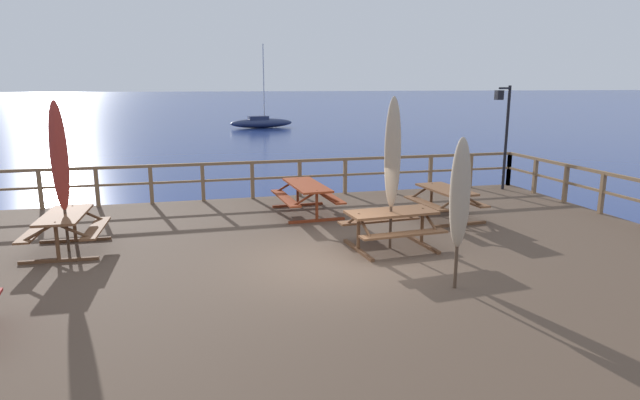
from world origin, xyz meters
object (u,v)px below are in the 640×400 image
picnic_table_back_left (65,224)px  patio_umbrella_tall_back_left (460,194)px  picnic_table_front_left (391,221)px  sailboat_distant (261,122)px  patio_umbrella_tall_mid_right (393,154)px  patio_umbrella_short_mid (59,157)px  lamp_post_hooked (504,122)px  picnic_table_back_right (307,192)px  picnic_table_mid_left (446,197)px

picnic_table_back_left → patio_umbrella_tall_back_left: bearing=-29.5°
picnic_table_front_left → sailboat_distant: 41.33m
picnic_table_back_left → picnic_table_front_left: size_ratio=0.94×
picnic_table_back_left → patio_umbrella_tall_mid_right: patio_umbrella_tall_mid_right is taller
patio_umbrella_short_mid → lamp_post_hooked: size_ratio=0.92×
lamp_post_hooked → picnic_table_back_right: bearing=-166.7°
picnic_table_back_right → lamp_post_hooked: (6.53, 1.54, 1.55)m
picnic_table_back_right → sailboat_distant: (4.27, 37.90, -0.90)m
picnic_table_back_left → patio_umbrella_tall_back_left: size_ratio=0.72×
patio_umbrella_short_mid → lamp_post_hooked: lamp_post_hooked is taller
sailboat_distant → patio_umbrella_tall_back_left: bearing=-94.0°
patio_umbrella_short_mid → patio_umbrella_tall_mid_right: (6.25, -1.39, 0.04)m
picnic_table_back_left → picnic_table_mid_left: same height
patio_umbrella_tall_mid_right → sailboat_distant: bearing=85.4°
picnic_table_back_right → lamp_post_hooked: lamp_post_hooked is taller
picnic_table_back_left → picnic_table_mid_left: 8.47m
sailboat_distant → lamp_post_hooked: bearing=-86.4°
patio_umbrella_tall_mid_right → sailboat_distant: sailboat_distant is taller
picnic_table_back_left → patio_umbrella_short_mid: bearing=-35.5°
patio_umbrella_short_mid → sailboat_distant: bearing=76.5°
picnic_table_back_right → patio_umbrella_tall_back_left: bearing=-77.9°
picnic_table_back_left → patio_umbrella_short_mid: patio_umbrella_short_mid is taller
picnic_table_front_left → lamp_post_hooked: lamp_post_hooked is taller
sailboat_distant → patio_umbrella_short_mid: bearing=-103.5°
patio_umbrella_tall_mid_right → sailboat_distant: (3.30, 41.20, -2.25)m
patio_umbrella_short_mid → patio_umbrella_tall_back_left: bearing=-29.5°
picnic_table_back_left → picnic_table_mid_left: (8.45, 0.50, -0.00)m
picnic_table_front_left → patio_umbrella_tall_mid_right: patio_umbrella_tall_mid_right is taller
patio_umbrella_tall_back_left → lamp_post_hooked: bearing=53.1°
patio_umbrella_tall_mid_right → lamp_post_hooked: lamp_post_hooked is taller
picnic_table_front_left → picnic_table_mid_left: bearing=41.0°
picnic_table_front_left → picnic_table_back_right: bearing=106.7°
lamp_post_hooked → sailboat_distant: size_ratio=0.41×
picnic_table_mid_left → lamp_post_hooked: bearing=41.1°
picnic_table_front_left → patio_umbrella_tall_back_left: patio_umbrella_tall_back_left is taller
picnic_table_front_left → patio_umbrella_short_mid: patio_umbrella_short_mid is taller
picnic_table_front_left → picnic_table_mid_left: size_ratio=1.05×
patio_umbrella_tall_back_left → patio_umbrella_tall_mid_right: (-0.23, 2.27, 0.36)m
patio_umbrella_short_mid → patio_umbrella_tall_mid_right: 6.40m
picnic_table_back_right → picnic_table_mid_left: 3.45m
lamp_post_hooked → picnic_table_front_left: bearing=-139.0°
patio_umbrella_short_mid → sailboat_distant: sailboat_distant is taller
picnic_table_back_left → picnic_table_back_right: (5.30, 1.90, 0.01)m
picnic_table_front_left → lamp_post_hooked: size_ratio=0.59×
picnic_table_front_left → picnic_table_mid_left: (2.17, 1.88, -0.00)m
patio_umbrella_tall_back_left → sailboat_distant: size_ratio=0.32×
picnic_table_front_left → sailboat_distant: bearing=85.4°
picnic_table_back_left → patio_umbrella_tall_back_left: (6.49, -3.67, 1.01)m
picnic_table_back_right → picnic_table_front_left: bearing=-73.3°
picnic_table_back_right → picnic_table_front_left: same height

